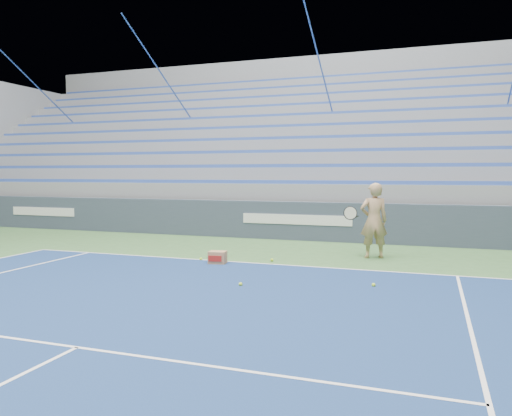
# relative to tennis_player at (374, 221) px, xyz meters

# --- Properties ---
(sponsor_barrier) EXTENTS (30.00, 0.32, 1.10)m
(sponsor_barrier) POSITION_rel_tennis_player_xyz_m (-2.41, 2.43, -0.30)
(sponsor_barrier) COLOR #353F51
(sponsor_barrier) RESTS_ON ground
(bleachers) EXTENTS (31.00, 9.15, 7.30)m
(bleachers) POSITION_rel_tennis_player_xyz_m (-2.41, 8.15, 1.50)
(bleachers) COLOR gray
(bleachers) RESTS_ON ground
(tennis_player) EXTENTS (0.97, 0.92, 1.70)m
(tennis_player) POSITION_rel_tennis_player_xyz_m (0.00, 0.00, 0.00)
(tennis_player) COLOR tan
(tennis_player) RESTS_ON ground
(ball_box) EXTENTS (0.39, 0.32, 0.27)m
(ball_box) POSITION_rel_tennis_player_xyz_m (-3.03, -1.85, -0.72)
(ball_box) COLOR #A87951
(ball_box) RESTS_ON ground
(tennis_ball_0) EXTENTS (0.07, 0.07, 0.07)m
(tennis_ball_0) POSITION_rel_tennis_player_xyz_m (-2.03, -1.19, -0.82)
(tennis_ball_0) COLOR #C4ED30
(tennis_ball_0) RESTS_ON ground
(tennis_ball_1) EXTENTS (0.07, 0.07, 0.07)m
(tennis_ball_1) POSITION_rel_tennis_player_xyz_m (0.33, -2.95, -0.82)
(tennis_ball_1) COLOR #C4ED30
(tennis_ball_1) RESTS_ON ground
(tennis_ball_2) EXTENTS (0.07, 0.07, 0.07)m
(tennis_ball_2) POSITION_rel_tennis_player_xyz_m (-1.81, -3.64, -0.82)
(tennis_ball_2) COLOR #C4ED30
(tennis_ball_2) RESTS_ON ground
(tennis_ball_3) EXTENTS (0.07, 0.07, 0.07)m
(tennis_ball_3) POSITION_rel_tennis_player_xyz_m (-3.54, -1.60, -0.82)
(tennis_ball_3) COLOR #C4ED30
(tennis_ball_3) RESTS_ON ground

